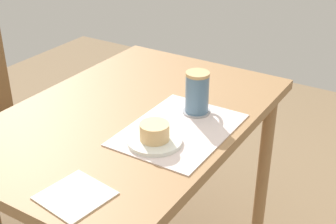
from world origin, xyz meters
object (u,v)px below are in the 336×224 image
dining_table (132,139)px  pastry (155,132)px  pastry_plate (155,141)px  coffee_mug (197,92)px

dining_table → pastry: pastry is taller
dining_table → pastry: size_ratio=12.54×
pastry_plate → coffee_mug: size_ratio=1.18×
pastry → pastry_plate: bearing=180.0°
pastry_plate → coffee_mug: bearing=-2.9°
pastry_plate → pastry: pastry is taller
pastry_plate → coffee_mug: 0.24m
coffee_mug → pastry: bearing=177.1°
dining_table → coffee_mug: size_ratio=7.92×
dining_table → coffee_mug: bearing=-59.4°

